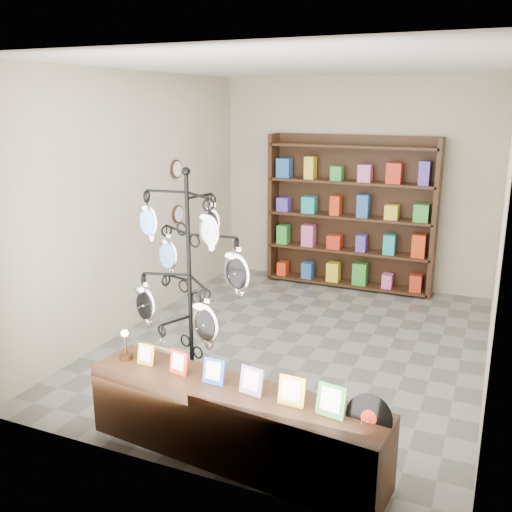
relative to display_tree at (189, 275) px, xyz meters
The scene contains 6 objects.
ground 2.12m from the display_tree, 77.36° to the left, with size 5.00×5.00×0.00m, color slate.
room_envelope 1.82m from the display_tree, 77.36° to the left, with size 5.00×5.00×5.00m.
display_tree is the anchor object (origin of this frame).
front_shelf 1.26m from the display_tree, 39.03° to the right, with size 2.43×0.73×0.85m.
back_shelving 4.00m from the display_tree, 84.59° to the left, with size 2.42×0.36×2.20m.
wall_clocks 2.96m from the display_tree, 122.77° to the left, with size 0.03×0.24×0.84m.
Camera 1 is at (1.95, -5.65, 2.66)m, focal length 40.00 mm.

